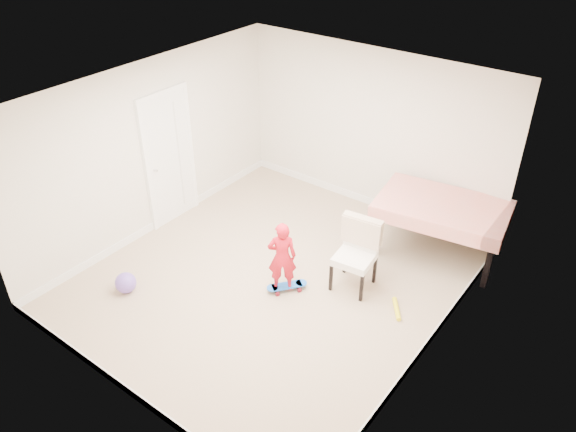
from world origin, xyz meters
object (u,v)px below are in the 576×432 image
Objects in this scene: dining_table at (439,228)px; child at (282,259)px; skateboard at (287,287)px; dining_chair at (354,256)px; balloon at (126,283)px.

dining_table is 2.39m from child.
child reaches higher than skateboard.
dining_table is at bearing 6.45° from skateboard.
skateboard is at bearing -144.41° from dining_chair.
skateboard is at bearing 37.50° from balloon.
child is at bearing -130.74° from dining_table.
balloon is (-2.34, -1.89, -0.35)m from dining_chair.
dining_table reaches higher than skateboard.
dining_table is 4.40m from balloon.
skateboard is at bearing -130.16° from dining_table.
child is at bearing 37.57° from balloon.
dining_chair is 0.95m from child.
dining_chair is at bearing -120.83° from dining_table.
dining_table is 1.73× the size of child.
dining_chair reaches higher than skateboard.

